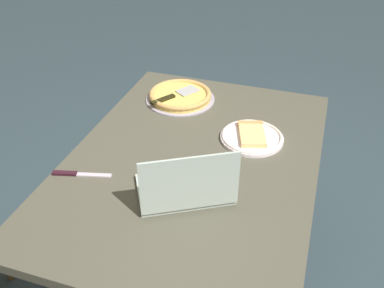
{
  "coord_description": "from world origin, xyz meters",
  "views": [
    {
      "loc": [
        1.25,
        0.4,
        1.72
      ],
      "look_at": [
        -0.02,
        -0.01,
        0.79
      ],
      "focal_mm": 40.08,
      "sensor_mm": 36.0,
      "label": 1
    }
  ],
  "objects_px": {
    "laptop": "(186,187)",
    "pizza_tray": "(180,96)",
    "table_knife": "(76,174)",
    "pizza_plate": "(252,136)",
    "dining_table": "(193,177)"
  },
  "relations": [
    {
      "from": "table_knife",
      "to": "pizza_plate",
      "type": "bearing_deg",
      "value": 127.1
    },
    {
      "from": "laptop",
      "to": "table_knife",
      "type": "height_order",
      "value": "laptop"
    },
    {
      "from": "laptop",
      "to": "pizza_tray",
      "type": "xyz_separation_m",
      "value": [
        -0.64,
        -0.25,
        -0.03
      ]
    },
    {
      "from": "dining_table",
      "to": "pizza_plate",
      "type": "xyz_separation_m",
      "value": [
        -0.2,
        0.19,
        0.11
      ]
    },
    {
      "from": "pizza_plate",
      "to": "pizza_tray",
      "type": "height_order",
      "value": "pizza_tray"
    },
    {
      "from": "dining_table",
      "to": "table_knife",
      "type": "height_order",
      "value": "table_knife"
    },
    {
      "from": "pizza_plate",
      "to": "laptop",
      "type": "bearing_deg",
      "value": -18.6
    },
    {
      "from": "dining_table",
      "to": "pizza_tray",
      "type": "relative_size",
      "value": 4.07
    },
    {
      "from": "dining_table",
      "to": "pizza_tray",
      "type": "bearing_deg",
      "value": -154.62
    },
    {
      "from": "laptop",
      "to": "pizza_tray",
      "type": "distance_m",
      "value": 0.69
    },
    {
      "from": "dining_table",
      "to": "table_knife",
      "type": "xyz_separation_m",
      "value": [
        0.23,
        -0.37,
        0.1
      ]
    },
    {
      "from": "pizza_plate",
      "to": "table_knife",
      "type": "relative_size",
      "value": 1.19
    },
    {
      "from": "dining_table",
      "to": "pizza_plate",
      "type": "distance_m",
      "value": 0.29
    },
    {
      "from": "laptop",
      "to": "table_knife",
      "type": "xyz_separation_m",
      "value": [
        0.01,
        -0.42,
        -0.04
      ]
    },
    {
      "from": "laptop",
      "to": "dining_table",
      "type": "bearing_deg",
      "value": -168.04
    }
  ]
}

